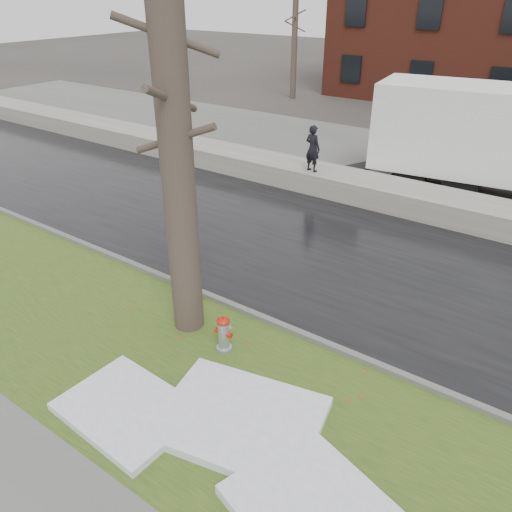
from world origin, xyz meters
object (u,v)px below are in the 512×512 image
Objects in this scene: box_truck at (499,142)px; tree at (175,143)px; worker at (313,148)px; fire_hydrant at (224,332)px.

tree is at bearing -114.21° from box_truck.
worker is at bearing -157.07° from box_truck.
box_truck is (2.23, 11.66, 1.45)m from fire_hydrant.
tree is at bearing 167.33° from fire_hydrant.
worker reaches higher than fire_hydrant.
worker is (-5.18, -3.08, -0.37)m from box_truck.
fire_hydrant is at bearing -11.47° from tree.
tree is 4.91× the size of worker.
fire_hydrant is 0.10× the size of tree.
tree is 8.87m from worker.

